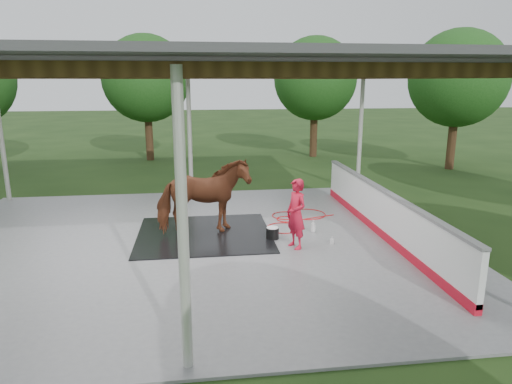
{
  "coord_description": "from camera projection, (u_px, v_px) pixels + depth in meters",
  "views": [
    {
      "loc": [
        0.2,
        -10.09,
        3.73
      ],
      "look_at": [
        1.55,
        0.15,
        1.19
      ],
      "focal_mm": 32.0,
      "sensor_mm": 36.0,
      "label": 1
    }
  ],
  "objects": [
    {
      "name": "handler",
      "position": [
        296.0,
        214.0,
        10.12
      ],
      "size": [
        0.57,
        0.68,
        1.58
      ],
      "primitive_type": "imported",
      "rotation": [
        0.0,
        0.0,
        -1.16
      ],
      "color": "red",
      "rests_on": "concrete_slab"
    },
    {
      "name": "soap_bottle_b",
      "position": [
        332.0,
        240.0,
        10.49
      ],
      "size": [
        0.11,
        0.11,
        0.18
      ],
      "primitive_type": "imported",
      "rotation": [
        0.0,
        0.0,
        -0.48
      ],
      "color": "#338CD8",
      "rests_on": "concrete_slab"
    },
    {
      "name": "wash_bucket",
      "position": [
        273.0,
        233.0,
        10.83
      ],
      "size": [
        0.31,
        0.31,
        0.28
      ],
      "color": "black",
      "rests_on": "concrete_slab"
    },
    {
      "name": "hose_coil",
      "position": [
        294.0,
        219.0,
        12.4
      ],
      "size": [
        2.05,
        2.09,
        0.02
      ],
      "color": "red",
      "rests_on": "concrete_slab"
    },
    {
      "name": "pavilion_structure",
      "position": [
        184.0,
        68.0,
        9.64
      ],
      "size": [
        12.6,
        10.6,
        4.05
      ],
      "color": "beige",
      "rests_on": "ground"
    },
    {
      "name": "concrete_slab",
      "position": [
        191.0,
        244.0,
        10.58
      ],
      "size": [
        12.0,
        10.0,
        0.05
      ],
      "primitive_type": "cube",
      "color": "slate",
      "rests_on": "ground"
    },
    {
      "name": "horse",
      "position": [
        203.0,
        197.0,
        10.94
      ],
      "size": [
        2.32,
        1.38,
        1.84
      ],
      "primitive_type": "imported",
      "rotation": [
        0.0,
        0.0,
        1.76
      ],
      "color": "brown",
      "rests_on": "rubber_mat"
    },
    {
      "name": "tree_belt",
      "position": [
        199.0,
        77.0,
        10.58
      ],
      "size": [
        28.0,
        28.0,
        5.8
      ],
      "color": "#382314",
      "rests_on": "ground"
    },
    {
      "name": "ground",
      "position": [
        191.0,
        245.0,
        10.58
      ],
      "size": [
        100.0,
        100.0,
        0.0
      ],
      "primitive_type": "plane",
      "color": "#1E3814"
    },
    {
      "name": "rubber_mat",
      "position": [
        204.0,
        234.0,
        11.16
      ],
      "size": [
        3.22,
        3.02,
        0.02
      ],
      "primitive_type": "cube",
      "color": "black",
      "rests_on": "concrete_slab"
    },
    {
      "name": "dasher_board",
      "position": [
        382.0,
        213.0,
        11.03
      ],
      "size": [
        0.16,
        8.0,
        1.15
      ],
      "color": "red",
      "rests_on": "concrete_slab"
    },
    {
      "name": "soap_bottle_a",
      "position": [
        313.0,
        226.0,
        11.3
      ],
      "size": [
        0.15,
        0.15,
        0.31
      ],
      "primitive_type": "imported",
      "rotation": [
        0.0,
        0.0,
        0.28
      ],
      "color": "silver",
      "rests_on": "concrete_slab"
    }
  ]
}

